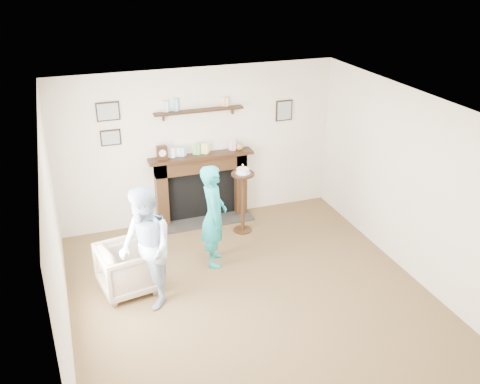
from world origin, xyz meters
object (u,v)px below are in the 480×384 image
woman (215,262)px  man (150,302)px  armchair (130,289)px  pedestal_table (243,191)px

woman → man: bearing=137.4°
woman → armchair: bearing=118.2°
armchair → man: 0.42m
armchair → man: bearing=-160.7°
man → pedestal_table: (1.75, 1.39, 0.70)m
armchair → pedestal_table: (1.95, 1.02, 0.70)m
woman → pedestal_table: 1.24m
armchair → woman: 1.29m
armchair → woman: woman is taller
armchair → pedestal_table: 2.31m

